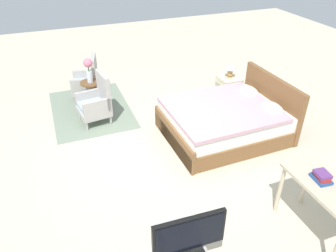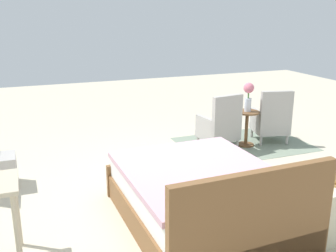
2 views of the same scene
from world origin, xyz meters
name	(u,v)px [view 1 (image 1 of 2)]	position (x,y,z in m)	size (l,w,h in m)	color
ground_plane	(172,148)	(0.00, 0.00, 0.00)	(16.00, 16.00, 0.00)	beige
floor_rug	(91,109)	(-1.84, -1.05, 0.00)	(2.10, 1.50, 0.01)	gray
bed	(227,120)	(-0.06, 1.04, 0.30)	(1.62, 2.02, 0.96)	brown
armchair_by_window_left	(88,82)	(-2.33, -1.00, 0.38)	(0.65, 0.65, 0.92)	#ADA8A3
armchair_by_window_right	(96,103)	(-1.34, -0.99, 0.38)	(0.62, 0.62, 0.92)	#ADA8A3
side_table	(92,92)	(-1.84, -0.99, 0.37)	(0.40, 0.40, 0.59)	brown
flower_vase	(88,68)	(-1.84, -0.99, 0.88)	(0.17, 0.17, 0.48)	silver
nightstand	(228,90)	(-1.16, 1.70, 0.28)	(0.44, 0.41, 0.55)	beige
table_lamp	(231,67)	(-1.16, 1.70, 0.76)	(0.22, 0.22, 0.33)	tan
tv_flatscreen	(189,236)	(2.25, -0.72, 0.68)	(0.21, 0.74, 0.51)	black
vanity_desk	(326,193)	(2.24, 0.97, 0.66)	(1.04, 0.52, 0.78)	beige
book_stack	(322,177)	(2.14, 0.95, 0.83)	(0.24, 0.18, 0.11)	#284C8E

